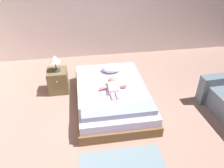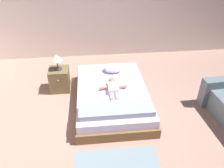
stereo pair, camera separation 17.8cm
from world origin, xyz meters
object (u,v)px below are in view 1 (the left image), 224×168
(bed, at_px, (112,96))
(baby, at_px, (113,87))
(nightstand, at_px, (58,81))
(toothbrush, at_px, (124,84))
(lamp, at_px, (55,60))
(pillow, at_px, (111,68))

(bed, xyz_separation_m, baby, (0.02, -0.04, 0.23))
(baby, height_order, nightstand, baby)
(bed, bearing_deg, nightstand, 150.52)
(toothbrush, bearing_deg, lamp, 159.67)
(bed, relative_size, baby, 3.46)
(bed, relative_size, toothbrush, 16.29)
(bed, xyz_separation_m, lamp, (-1.04, 0.59, 0.57))
(pillow, height_order, nightstand, pillow)
(pillow, relative_size, nightstand, 0.82)
(bed, height_order, pillow, pillow)
(pillow, bearing_deg, lamp, -177.18)
(pillow, relative_size, lamp, 1.20)
(bed, xyz_separation_m, toothbrush, (0.26, 0.11, 0.18))
(baby, xyz_separation_m, lamp, (-1.06, 0.62, 0.33))
(bed, distance_m, baby, 0.24)
(bed, relative_size, lamp, 6.16)
(baby, relative_size, toothbrush, 4.71)
(bed, height_order, lamp, lamp)
(toothbrush, distance_m, lamp, 1.44)
(pillow, bearing_deg, toothbrush, -72.33)
(baby, height_order, toothbrush, baby)
(nightstand, relative_size, lamp, 1.46)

